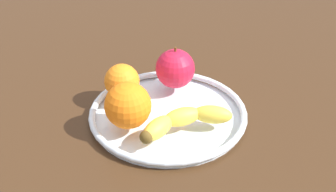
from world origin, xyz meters
TOP-DOWN VIEW (x-y plane):
  - ground_plane at (0.00, 0.00)cm, footprint 152.73×152.73cm
  - fruit_bowl at (0.00, 0.00)cm, footprint 28.44×28.44cm
  - banana at (-1.63, 5.65)cm, footprint 17.23×8.45cm
  - apple at (-2.66, -7.93)cm, footprint 7.51×7.51cm
  - orange_front_left at (7.31, 3.22)cm, footprint 7.98×7.98cm
  - orange_center at (7.61, -5.81)cm, footprint 6.49×6.49cm

SIDE VIEW (x-z plane):
  - ground_plane at x=0.00cm, z-range -4.00..0.00cm
  - fruit_bowl at x=0.00cm, z-range 0.02..1.82cm
  - banana at x=-1.63cm, z-range 1.80..4.99cm
  - orange_center at x=7.61cm, z-range 1.80..8.29cm
  - apple at x=-2.66cm, z-range 1.40..9.71cm
  - orange_front_left at x=7.31cm, z-range 1.80..9.78cm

